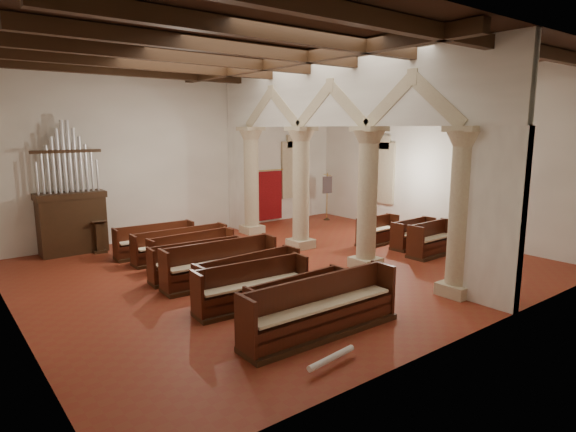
# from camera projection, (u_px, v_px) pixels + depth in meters

# --- Properties ---
(floor) EXTENTS (14.00, 14.00, 0.00)m
(floor) POSITION_uv_depth(u_px,v_px,m) (285.00, 267.00, 14.17)
(floor) COLOR maroon
(floor) RESTS_ON ground
(ceiling) EXTENTS (14.00, 14.00, 0.00)m
(ceiling) POSITION_uv_depth(u_px,v_px,m) (285.00, 54.00, 13.09)
(ceiling) COLOR black
(ceiling) RESTS_ON wall_back
(wall_back) EXTENTS (14.00, 0.02, 6.00)m
(wall_back) POSITION_uv_depth(u_px,v_px,m) (190.00, 155.00, 18.30)
(wall_back) COLOR white
(wall_back) RESTS_ON floor
(wall_front) EXTENTS (14.00, 0.02, 6.00)m
(wall_front) POSITION_uv_depth(u_px,v_px,m) (481.00, 183.00, 8.96)
(wall_front) COLOR white
(wall_front) RESTS_ON floor
(wall_left) EXTENTS (0.02, 12.00, 6.00)m
(wall_left) POSITION_uv_depth(u_px,v_px,m) (2.00, 181.00, 9.42)
(wall_left) COLOR white
(wall_left) RESTS_ON floor
(wall_right) EXTENTS (0.02, 12.00, 6.00)m
(wall_right) POSITION_uv_depth(u_px,v_px,m) (435.00, 156.00, 17.84)
(wall_right) COLOR white
(wall_right) RESTS_ON floor
(ceiling_beams) EXTENTS (13.80, 11.80, 0.30)m
(ceiling_beams) POSITION_uv_depth(u_px,v_px,m) (285.00, 61.00, 13.13)
(ceiling_beams) COLOR black
(ceiling_beams) RESTS_ON wall_back
(arcade) EXTENTS (0.90, 11.90, 6.00)m
(arcade) POSITION_uv_depth(u_px,v_px,m) (332.00, 143.00, 14.61)
(arcade) COLOR #C6BC93
(arcade) RESTS_ON floor
(window_right_a) EXTENTS (0.03, 1.00, 2.20)m
(window_right_a) POSITION_uv_depth(u_px,v_px,m) (470.00, 181.00, 16.81)
(window_right_a) COLOR #387F6A
(window_right_a) RESTS_ON wall_right
(window_right_b) EXTENTS (0.03, 1.00, 2.20)m
(window_right_b) POSITION_uv_depth(u_px,v_px,m) (382.00, 173.00, 19.92)
(window_right_b) COLOR #387F6A
(window_right_b) RESTS_ON wall_right
(window_back) EXTENTS (1.00, 0.03, 2.20)m
(window_back) POSITION_uv_depth(u_px,v_px,m) (293.00, 170.00, 21.44)
(window_back) COLOR #387F6A
(window_back) RESTS_ON wall_back
(pipe_organ) EXTENTS (2.10, 0.85, 4.40)m
(pipe_organ) POSITION_uv_depth(u_px,v_px,m) (71.00, 212.00, 15.49)
(pipe_organ) COLOR black
(pipe_organ) RESTS_ON floor
(lectern) EXTENTS (0.48, 0.49, 1.12)m
(lectern) POSITION_uv_depth(u_px,v_px,m) (99.00, 239.00, 15.67)
(lectern) COLOR #321810
(lectern) RESTS_ON floor
(dossal_curtain) EXTENTS (1.80, 0.07, 2.17)m
(dossal_curtain) POSITION_uv_depth(u_px,v_px,m) (266.00, 196.00, 20.67)
(dossal_curtain) COLOR maroon
(dossal_curtain) RESTS_ON floor
(processional_banner) EXTENTS (0.47, 0.60, 2.09)m
(processional_banner) POSITION_uv_depth(u_px,v_px,m) (327.00, 203.00, 21.29)
(processional_banner) COLOR black
(processional_banner) RESTS_ON floor
(hymnal_box_a) EXTENTS (0.41, 0.38, 0.33)m
(hymnal_box_a) POSITION_uv_depth(u_px,v_px,m) (326.00, 306.00, 10.26)
(hymnal_box_a) COLOR navy
(hymnal_box_a) RESTS_ON floor
(hymnal_box_b) EXTENTS (0.32, 0.26, 0.30)m
(hymnal_box_b) POSITION_uv_depth(u_px,v_px,m) (344.00, 295.00, 11.03)
(hymnal_box_b) COLOR navy
(hymnal_box_b) RESTS_ON floor
(hymnal_box_c) EXTENTS (0.41, 0.36, 0.35)m
(hymnal_box_c) POSITION_uv_depth(u_px,v_px,m) (263.00, 262.00, 13.65)
(hymnal_box_c) COLOR navy
(hymnal_box_c) RESTS_ON floor
(tube_heater_a) EXTENTS (1.12, 0.25, 0.11)m
(tube_heater_a) POSITION_uv_depth(u_px,v_px,m) (331.00, 358.00, 8.19)
(tube_heater_a) COLOR white
(tube_heater_a) RESTS_ON floor
(tube_heater_b) EXTENTS (1.15, 0.23, 0.11)m
(tube_heater_b) POSITION_uv_depth(u_px,v_px,m) (281.00, 317.00, 9.96)
(tube_heater_b) COLOR white
(tube_heater_b) RESTS_ON floor
(nave_pew_0) EXTENTS (3.58, 0.81, 1.15)m
(nave_pew_0) POSITION_uv_depth(u_px,v_px,m) (322.00, 316.00, 9.45)
(nave_pew_0) COLOR black
(nave_pew_0) RESTS_ON floor
(nave_pew_1) EXTENTS (2.49, 0.74, 0.97)m
(nave_pew_1) POSITION_uv_depth(u_px,v_px,m) (299.00, 307.00, 10.07)
(nave_pew_1) COLOR black
(nave_pew_1) RESTS_ON floor
(nave_pew_2) EXTENTS (2.77, 0.88, 1.04)m
(nave_pew_2) POSITION_uv_depth(u_px,v_px,m) (252.00, 293.00, 10.88)
(nave_pew_2) COLOR black
(nave_pew_2) RESTS_ON floor
(nave_pew_3) EXTENTS (2.79, 0.85, 1.04)m
(nave_pew_3) POSITION_uv_depth(u_px,v_px,m) (249.00, 284.00, 11.50)
(nave_pew_3) COLOR black
(nave_pew_3) RESTS_ON floor
(nave_pew_4) EXTENTS (3.14, 0.87, 1.11)m
(nave_pew_4) POSITION_uv_depth(u_px,v_px,m) (221.00, 270.00, 12.56)
(nave_pew_4) COLOR black
(nave_pew_4) RESTS_ON floor
(nave_pew_5) EXTENTS (2.67, 0.82, 0.98)m
(nave_pew_5) POSITION_uv_depth(u_px,v_px,m) (198.00, 266.00, 13.08)
(nave_pew_5) COLOR black
(nave_pew_5) RESTS_ON floor
(nave_pew_6) EXTENTS (2.66, 0.73, 0.96)m
(nave_pew_6) POSITION_uv_depth(u_px,v_px,m) (193.00, 255.00, 14.28)
(nave_pew_6) COLOR black
(nave_pew_6) RESTS_ON floor
(nave_pew_7) EXTENTS (3.02, 0.65, 0.96)m
(nave_pew_7) POSITION_uv_depth(u_px,v_px,m) (181.00, 249.00, 14.90)
(nave_pew_7) COLOR black
(nave_pew_7) RESTS_ON floor
(nave_pew_8) EXTENTS (2.54, 0.77, 0.99)m
(nave_pew_8) POSITION_uv_depth(u_px,v_px,m) (155.00, 245.00, 15.40)
(nave_pew_8) COLOR black
(nave_pew_8) RESTS_ON floor
(aisle_pew_0) EXTENTS (1.91, 0.77, 1.07)m
(aisle_pew_0) POSITION_uv_depth(u_px,v_px,m) (432.00, 244.00, 15.38)
(aisle_pew_0) COLOR black
(aisle_pew_0) RESTS_ON floor
(aisle_pew_1) EXTENTS (1.87, 0.70, 0.95)m
(aisle_pew_1) POSITION_uv_depth(u_px,v_px,m) (413.00, 238.00, 16.44)
(aisle_pew_1) COLOR black
(aisle_pew_1) RESTS_ON floor
(aisle_pew_2) EXTENTS (1.74, 0.74, 0.98)m
(aisle_pew_2) POSITION_uv_depth(u_px,v_px,m) (378.00, 235.00, 16.88)
(aisle_pew_2) COLOR black
(aisle_pew_2) RESTS_ON floor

